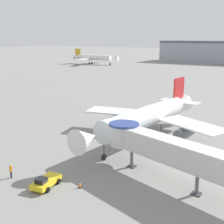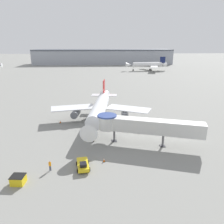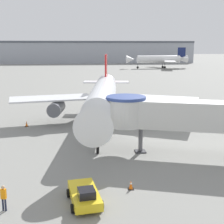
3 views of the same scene
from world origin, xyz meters
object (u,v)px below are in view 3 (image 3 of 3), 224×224
object	(u,v)px
background_jet_navy_tail	(160,59)
traffic_cone_starboard_wing	(177,124)
pushback_tug_yellow	(85,195)
jet_bridge	(200,115)
traffic_cone_near_nose	(131,185)
ground_crew_marshaller	(4,196)
main_airplane	(103,97)
traffic_cone_port_wing	(27,124)

from	to	relation	value
background_jet_navy_tail	traffic_cone_starboard_wing	bearing A→B (deg)	-16.94
pushback_tug_yellow	background_jet_navy_tail	world-z (taller)	background_jet_navy_tail
jet_bridge	pushback_tug_yellow	world-z (taller)	jet_bridge
jet_bridge	traffic_cone_starboard_wing	bearing A→B (deg)	99.52
pushback_tug_yellow	traffic_cone_near_nose	distance (m)	4.12
ground_crew_marshaller	main_airplane	bearing A→B (deg)	84.00
traffic_cone_port_wing	ground_crew_marshaller	distance (m)	23.19
traffic_cone_starboard_wing	background_jet_navy_tail	size ratio (longest dim) A/B	0.02
traffic_cone_near_nose	traffic_cone_port_wing	bearing A→B (deg)	118.33
main_airplane	background_jet_navy_tail	xyz separation A→B (m)	(38.02, 113.84, 0.50)
main_airplane	pushback_tug_yellow	xyz separation A→B (m)	(-3.07, -22.10, -3.40)
traffic_cone_near_nose	traffic_cone_starboard_wing	size ratio (longest dim) A/B	1.12
jet_bridge	ground_crew_marshaller	size ratio (longest dim) A/B	11.66
traffic_cone_starboard_wing	ground_crew_marshaller	bearing A→B (deg)	-131.81
traffic_cone_starboard_wing	background_jet_navy_tail	distance (m)	118.72
main_airplane	traffic_cone_port_wing	size ratio (longest dim) A/B	39.47
traffic_cone_port_wing	background_jet_navy_tail	size ratio (longest dim) A/B	0.02
traffic_cone_port_wing	background_jet_navy_tail	distance (m)	123.34
background_jet_navy_tail	ground_crew_marshaller	bearing A→B (deg)	-22.25
traffic_cone_near_nose	traffic_cone_starboard_wing	bearing A→B (deg)	62.55
main_airplane	pushback_tug_yellow	world-z (taller)	main_airplane
traffic_cone_port_wing	ground_crew_marshaller	bearing A→B (deg)	-84.72
traffic_cone_port_wing	ground_crew_marshaller	world-z (taller)	ground_crew_marshaller
traffic_cone_near_nose	traffic_cone_starboard_wing	world-z (taller)	traffic_cone_near_nose
ground_crew_marshaller	jet_bridge	bearing A→B (deg)	42.74
traffic_cone_near_nose	jet_bridge	bearing A→B (deg)	40.25
pushback_tug_yellow	ground_crew_marshaller	distance (m)	5.46
background_jet_navy_tail	jet_bridge	bearing A→B (deg)	-16.42
traffic_cone_near_nose	ground_crew_marshaller	distance (m)	9.38
main_airplane	traffic_cone_port_wing	distance (m)	11.27
jet_bridge	pushback_tug_yellow	distance (m)	15.02
traffic_cone_starboard_wing	background_jet_navy_tail	world-z (taller)	background_jet_navy_tail
pushback_tug_yellow	traffic_cone_starboard_wing	size ratio (longest dim) A/B	6.69
traffic_cone_near_nose	ground_crew_marshaller	size ratio (longest dim) A/B	0.40
pushback_tug_yellow	ground_crew_marshaller	xyz separation A→B (m)	(-5.43, -0.41, 0.39)
traffic_cone_near_nose	main_airplane	bearing A→B (deg)	91.62
pushback_tug_yellow	traffic_cone_starboard_wing	world-z (taller)	pushback_tug_yellow
traffic_cone_near_nose	background_jet_navy_tail	world-z (taller)	background_jet_navy_tail
main_airplane	traffic_cone_starboard_wing	distance (m)	11.04
traffic_cone_near_nose	traffic_cone_port_wing	xyz separation A→B (m)	(-11.20, 20.78, 0.03)
main_airplane	traffic_cone_port_wing	bearing A→B (deg)	-175.86
pushback_tug_yellow	traffic_cone_port_wing	size ratio (longest dim) A/B	5.48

